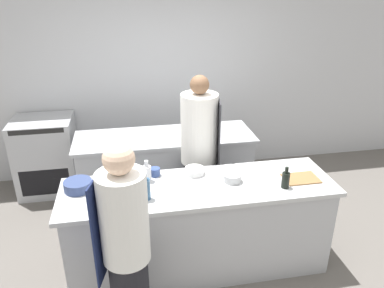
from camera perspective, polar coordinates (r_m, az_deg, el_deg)
name	(u,v)px	position (r m, az deg, el deg)	size (l,w,h in m)	color
ground_plane	(199,264)	(3.86, 1.00, -17.75)	(16.00, 16.00, 0.00)	#605B56
wall_back	(168,73)	(5.12, -3.71, 10.71)	(8.00, 0.06, 2.80)	silver
prep_counter	(199,226)	(3.58, 1.05, -12.43)	(2.44, 0.72, 0.88)	#A8AAAF
pass_counter	(166,169)	(4.56, -4.02, -3.83)	(2.09, 0.70, 0.88)	#A8AAAF
oven_range	(47,156)	(5.14, -21.26, -1.64)	(0.73, 0.63, 0.98)	#A8AAAF
chef_at_prep_near	(126,249)	(2.77, -10.00, -15.55)	(0.38, 0.37, 1.63)	black
chef_at_stove	(199,155)	(3.95, 1.13, -1.72)	(0.42, 0.40, 1.71)	black
bottle_olive_oil	(145,188)	(3.12, -7.15, -6.72)	(0.09, 0.09, 0.25)	#2D5175
bottle_vinegar	(147,173)	(3.39, -6.90, -4.41)	(0.08, 0.08, 0.20)	silver
bottle_wine	(286,180)	(3.37, 14.08, -5.27)	(0.07, 0.07, 0.20)	black
bowl_mixing_large	(194,171)	(3.51, 0.33, -4.15)	(0.18, 0.18, 0.06)	white
bowl_prep_small	(78,185)	(3.39, -16.97, -6.07)	(0.24, 0.24, 0.09)	navy
bowl_ceramic_blue	(232,178)	(3.40, 6.18, -5.13)	(0.16, 0.16, 0.07)	#B7BABC
cup	(155,172)	(3.49, -5.65, -4.25)	(0.09, 0.09, 0.08)	#33477F
cutting_board	(301,178)	(3.58, 16.25, -5.05)	(0.31, 0.22, 0.01)	olive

